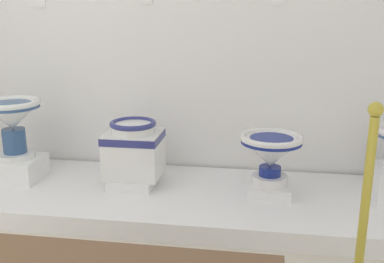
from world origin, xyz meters
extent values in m
cube|color=white|center=(2.12, 2.06, 0.06)|extent=(3.60, 1.01, 0.12)
cube|color=white|center=(0.79, 2.09, 0.20)|extent=(0.35, 0.32, 0.17)
cylinder|color=white|center=(0.79, 2.09, 0.31)|extent=(0.27, 0.27, 0.04)
cylinder|color=#325483|center=(0.79, 2.09, 0.42)|extent=(0.16, 0.16, 0.17)
cone|color=white|center=(0.79, 2.09, 0.60)|extent=(0.40, 0.40, 0.19)
cylinder|color=#325483|center=(0.79, 2.09, 0.67)|extent=(0.39, 0.39, 0.03)
torus|color=white|center=(0.79, 2.09, 0.69)|extent=(0.41, 0.41, 0.04)
cylinder|color=#325483|center=(0.79, 2.09, 0.69)|extent=(0.28, 0.28, 0.01)
cube|color=white|center=(1.66, 2.15, 0.15)|extent=(0.30, 0.40, 0.06)
cube|color=white|center=(1.66, 2.15, 0.34)|extent=(0.38, 0.33, 0.31)
cube|color=navy|center=(1.66, 2.15, 0.46)|extent=(0.38, 0.34, 0.05)
cylinder|color=white|center=(1.66, 2.15, 0.53)|extent=(0.30, 0.30, 0.06)
torus|color=navy|center=(1.66, 2.15, 0.56)|extent=(0.32, 0.32, 0.04)
cube|color=white|center=(2.60, 2.10, 0.16)|extent=(0.28, 0.28, 0.07)
cylinder|color=white|center=(2.60, 2.10, 0.23)|extent=(0.24, 0.24, 0.06)
cylinder|color=navy|center=(2.60, 2.10, 0.29)|extent=(0.15, 0.15, 0.06)
cone|color=white|center=(2.60, 2.10, 0.42)|extent=(0.40, 0.40, 0.20)
cylinder|color=navy|center=(2.60, 2.10, 0.49)|extent=(0.40, 0.40, 0.03)
torus|color=white|center=(2.60, 2.10, 0.51)|extent=(0.41, 0.41, 0.04)
cylinder|color=navy|center=(2.60, 2.10, 0.51)|extent=(0.28, 0.28, 0.01)
cube|color=white|center=(0.80, 2.58, 1.39)|extent=(0.14, 0.01, 0.11)
cylinder|color=gold|center=(2.98, 1.17, 0.45)|extent=(0.04, 0.04, 0.86)
sphere|color=gold|center=(2.98, 1.17, 0.91)|extent=(0.06, 0.06, 0.06)
camera|label=1|loc=(2.50, -0.69, 1.29)|focal=41.03mm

